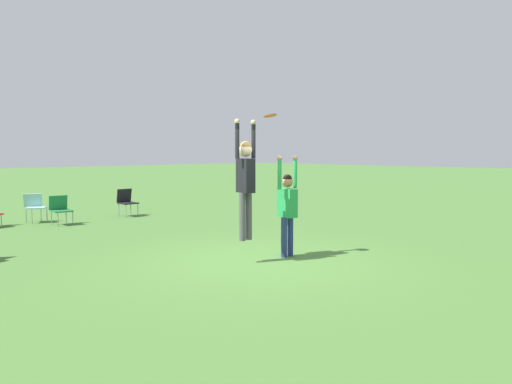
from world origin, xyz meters
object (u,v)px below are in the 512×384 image
camping_chair_1 (35,205)px  frisbee (270,116)px  person_jumping (246,176)px  person_defending (287,204)px  camping_chair_2 (60,208)px  camping_chair_4 (126,200)px

camping_chair_1 → frisbee: bearing=129.6°
person_jumping → person_defending: size_ratio=1.13×
person_jumping → person_defending: 1.14m
person_defending → camping_chair_2: size_ratio=2.41×
frisbee → camping_chair_4: bearing=79.9°
person_defending → camping_chair_4: person_defending is taller
person_jumping → camping_chair_4: person_jumping is taller
person_jumping → camping_chair_1: size_ratio=2.68×
camping_chair_1 → person_defending: bearing=131.3°
person_defending → camping_chair_2: (-1.28, 7.51, -0.57)m
frisbee → camping_chair_4: frisbee is taller
camping_chair_1 → camping_chair_2: (0.31, -1.03, -0.02)m
person_jumping → camping_chair_1: 8.45m
person_jumping → camping_chair_4: bearing=-3.3°
frisbee → camping_chair_2: (-0.99, 7.31, -2.30)m
person_jumping → camping_chair_2: 7.41m
frisbee → camping_chair_4: size_ratio=0.30×
person_jumping → frisbee: bearing=-78.1°
frisbee → camping_chair_2: 7.73m
person_jumping → frisbee: frisbee is taller
camping_chair_4 → person_jumping: bearing=75.3°
person_jumping → frisbee: size_ratio=8.46×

